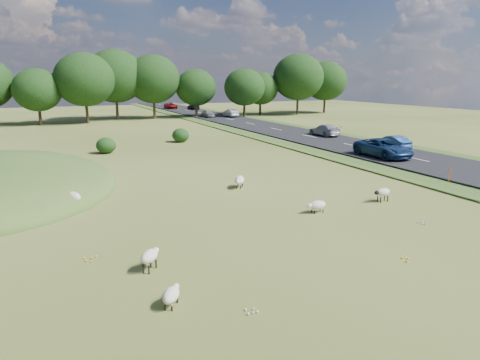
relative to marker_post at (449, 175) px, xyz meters
name	(u,v)px	position (x,y,z in m)	size (l,w,h in m)	color
ground	(147,156)	(-15.92, 18.82, -0.60)	(160.00, 160.00, 0.00)	#44591B
road	(284,132)	(4.08, 28.82, -0.47)	(8.00, 150.00, 0.25)	black
treeline	(90,80)	(-16.98, 54.25, 5.97)	(96.28, 14.66, 11.70)	black
shrubs	(87,142)	(-20.51, 24.72, 0.16)	(22.26, 6.33, 1.55)	black
marker_post	(449,175)	(0.00, 0.00, 0.00)	(0.06, 0.06, 1.20)	#D8590C
sheep_0	(150,256)	(-21.02, -4.99, -0.05)	(0.98, 1.03, 0.79)	beige
sheep_1	(317,205)	(-11.59, -1.73, -0.19)	(1.13, 0.53, 0.65)	beige
sheep_2	(171,295)	(-21.00, -7.75, -0.22)	(0.87, 1.04, 0.60)	beige
sheep_3	(383,192)	(-7.07, -1.54, -0.04)	(1.12, 0.54, 0.80)	beige
sheep_4	(239,180)	(-13.10, 4.73, -0.12)	(1.10, 1.33, 0.77)	beige
sheep_5	(73,197)	(-23.05, 4.29, 0.05)	(1.00, 1.32, 0.93)	beige
car_0	(194,107)	(5.98, 71.73, 0.30)	(1.81, 4.45, 1.29)	black
car_1	(171,106)	(2.18, 76.58, 0.32)	(2.21, 4.79, 1.33)	#9C1112
car_2	(325,130)	(5.98, 22.51, 0.31)	(1.86, 4.58, 1.33)	#ADB0B5
car_3	(392,142)	(5.98, 11.56, 0.30)	(1.37, 3.92, 1.29)	navy
car_5	(231,113)	(5.98, 50.82, 0.34)	(1.45, 4.17, 1.37)	#B9BCC2
car_6	(383,148)	(2.18, 8.58, 0.42)	(2.55, 5.53, 1.54)	navy
car_7	(208,113)	(2.18, 51.99, 0.28)	(1.50, 3.72, 1.27)	#9C9EA4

